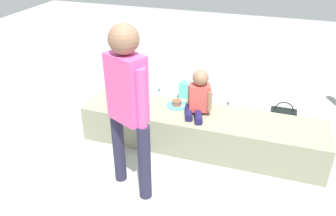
{
  "coord_description": "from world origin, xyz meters",
  "views": [
    {
      "loc": [
        0.62,
        -3.01,
        2.18
      ],
      "look_at": [
        -0.24,
        -0.4,
        0.64
      ],
      "focal_mm": 36.5,
      "sensor_mm": 36.0,
      "label": 1
    }
  ],
  "objects_px": {
    "water_bottle_near_gift": "(232,100)",
    "water_bottle_far_side": "(159,98)",
    "child_seated": "(199,96)",
    "cake_plate": "(177,104)",
    "handbag_black_leather": "(283,117)",
    "adult_standing": "(128,99)",
    "gift_bag": "(188,91)",
    "party_cup_red": "(214,119)",
    "cake_box_white": "(191,110)"
  },
  "relations": [
    {
      "from": "child_seated",
      "to": "cake_plate",
      "type": "bearing_deg",
      "value": 159.9
    },
    {
      "from": "handbag_black_leather",
      "to": "gift_bag",
      "type": "bearing_deg",
      "value": 168.51
    },
    {
      "from": "water_bottle_far_side",
      "to": "cake_box_white",
      "type": "bearing_deg",
      "value": -10.24
    },
    {
      "from": "adult_standing",
      "to": "water_bottle_near_gift",
      "type": "bearing_deg",
      "value": 71.25
    },
    {
      "from": "cake_plate",
      "to": "party_cup_red",
      "type": "bearing_deg",
      "value": 51.11
    },
    {
      "from": "gift_bag",
      "to": "party_cup_red",
      "type": "relative_size",
      "value": 3.17
    },
    {
      "from": "adult_standing",
      "to": "water_bottle_far_side",
      "type": "relative_size",
      "value": 6.39
    },
    {
      "from": "gift_bag",
      "to": "cake_box_white",
      "type": "xyz_separation_m",
      "value": [
        0.15,
        -0.34,
        -0.08
      ]
    },
    {
      "from": "party_cup_red",
      "to": "cake_box_white",
      "type": "bearing_deg",
      "value": 157.97
    },
    {
      "from": "child_seated",
      "to": "water_bottle_far_side",
      "type": "relative_size",
      "value": 2.03
    },
    {
      "from": "cake_box_white",
      "to": "handbag_black_leather",
      "type": "xyz_separation_m",
      "value": [
        1.1,
        0.09,
        0.05
      ]
    },
    {
      "from": "child_seated",
      "to": "party_cup_red",
      "type": "distance_m",
      "value": 0.76
    },
    {
      "from": "adult_standing",
      "to": "party_cup_red",
      "type": "height_order",
      "value": "adult_standing"
    },
    {
      "from": "cake_plate",
      "to": "handbag_black_leather",
      "type": "xyz_separation_m",
      "value": [
        1.13,
        0.63,
        -0.31
      ]
    },
    {
      "from": "party_cup_red",
      "to": "handbag_black_leather",
      "type": "xyz_separation_m",
      "value": [
        0.79,
        0.21,
        0.06
      ]
    },
    {
      "from": "adult_standing",
      "to": "cake_plate",
      "type": "distance_m",
      "value": 1.06
    },
    {
      "from": "cake_plate",
      "to": "gift_bag",
      "type": "xyz_separation_m",
      "value": [
        -0.12,
        0.88,
        -0.28
      ]
    },
    {
      "from": "party_cup_red",
      "to": "cake_box_white",
      "type": "xyz_separation_m",
      "value": [
        -0.31,
        0.13,
        0.01
      ]
    },
    {
      "from": "adult_standing",
      "to": "water_bottle_far_side",
      "type": "xyz_separation_m",
      "value": [
        -0.29,
        1.56,
        -0.81
      ]
    },
    {
      "from": "cake_plate",
      "to": "cake_box_white",
      "type": "relative_size",
      "value": 0.71
    },
    {
      "from": "water_bottle_far_side",
      "to": "child_seated",
      "type": "bearing_deg",
      "value": -46.45
    },
    {
      "from": "gift_bag",
      "to": "handbag_black_leather",
      "type": "distance_m",
      "value": 1.27
    },
    {
      "from": "cake_plate",
      "to": "cake_box_white",
      "type": "xyz_separation_m",
      "value": [
        0.03,
        0.55,
        -0.36
      ]
    },
    {
      "from": "child_seated",
      "to": "gift_bag",
      "type": "xyz_separation_m",
      "value": [
        -0.37,
        0.98,
        -0.47
      ]
    },
    {
      "from": "water_bottle_near_gift",
      "to": "adult_standing",
      "type": "bearing_deg",
      "value": -108.75
    },
    {
      "from": "water_bottle_far_side",
      "to": "handbag_black_leather",
      "type": "height_order",
      "value": "handbag_black_leather"
    },
    {
      "from": "gift_bag",
      "to": "water_bottle_near_gift",
      "type": "relative_size",
      "value": 1.44
    },
    {
      "from": "adult_standing",
      "to": "party_cup_red",
      "type": "distance_m",
      "value": 1.67
    },
    {
      "from": "child_seated",
      "to": "party_cup_red",
      "type": "bearing_deg",
      "value": 80.81
    },
    {
      "from": "child_seated",
      "to": "party_cup_red",
      "type": "relative_size",
      "value": 4.99
    },
    {
      "from": "gift_bag",
      "to": "water_bottle_far_side",
      "type": "relative_size",
      "value": 1.29
    },
    {
      "from": "handbag_black_leather",
      "to": "child_seated",
      "type": "bearing_deg",
      "value": -140.17
    },
    {
      "from": "water_bottle_near_gift",
      "to": "cake_box_white",
      "type": "bearing_deg",
      "value": -142.17
    },
    {
      "from": "party_cup_red",
      "to": "cake_box_white",
      "type": "distance_m",
      "value": 0.33
    },
    {
      "from": "child_seated",
      "to": "cake_box_white",
      "type": "relative_size",
      "value": 1.52
    },
    {
      "from": "child_seated",
      "to": "cake_box_white",
      "type": "distance_m",
      "value": 0.87
    },
    {
      "from": "gift_bag",
      "to": "cake_box_white",
      "type": "bearing_deg",
      "value": -66.71
    },
    {
      "from": "party_cup_red",
      "to": "child_seated",
      "type": "bearing_deg",
      "value": -99.19
    },
    {
      "from": "child_seated",
      "to": "water_bottle_near_gift",
      "type": "bearing_deg",
      "value": 77.26
    },
    {
      "from": "water_bottle_near_gift",
      "to": "gift_bag",
      "type": "bearing_deg",
      "value": -178.85
    },
    {
      "from": "water_bottle_near_gift",
      "to": "handbag_black_leather",
      "type": "xyz_separation_m",
      "value": [
        0.65,
        -0.26,
        0.01
      ]
    },
    {
      "from": "child_seated",
      "to": "water_bottle_near_gift",
      "type": "height_order",
      "value": "child_seated"
    },
    {
      "from": "cake_plate",
      "to": "handbag_black_leather",
      "type": "distance_m",
      "value": 1.33
    },
    {
      "from": "child_seated",
      "to": "cake_box_white",
      "type": "xyz_separation_m",
      "value": [
        -0.23,
        0.64,
        -0.55
      ]
    },
    {
      "from": "child_seated",
      "to": "water_bottle_far_side",
      "type": "distance_m",
      "value": 1.12
    },
    {
      "from": "water_bottle_near_gift",
      "to": "water_bottle_far_side",
      "type": "bearing_deg",
      "value": -163.72
    },
    {
      "from": "child_seated",
      "to": "handbag_black_leather",
      "type": "relative_size",
      "value": 1.57
    },
    {
      "from": "cake_plate",
      "to": "adult_standing",
      "type": "bearing_deg",
      "value": -98.47
    },
    {
      "from": "water_bottle_far_side",
      "to": "party_cup_red",
      "type": "relative_size",
      "value": 2.46
    },
    {
      "from": "child_seated",
      "to": "cake_plate",
      "type": "distance_m",
      "value": 0.33
    }
  ]
}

